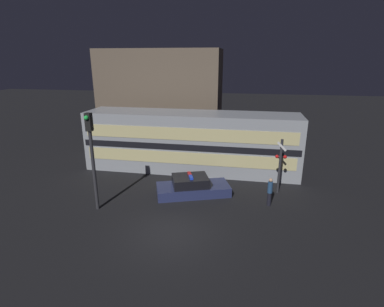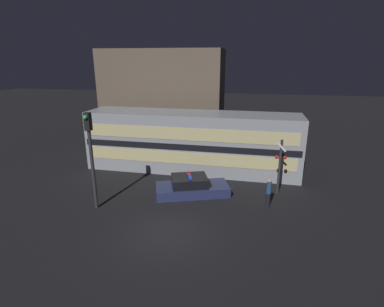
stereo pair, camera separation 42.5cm
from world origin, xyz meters
TOP-DOWN VIEW (x-y plane):
  - ground_plane at (0.00, 0.00)m, footprint 120.00×120.00m
  - train at (-0.62, 8.54)m, footprint 15.04×3.09m
  - police_car at (0.24, 4.35)m, footprint 4.65×3.14m
  - pedestrian at (4.69, 3.71)m, footprint 0.27×0.27m
  - crossing_signal_near at (5.30, 5.47)m, footprint 0.67×0.32m
  - traffic_light_corner at (-4.46, 1.60)m, footprint 0.30×0.46m
  - building_left at (-4.46, 14.19)m, footprint 10.62×4.01m

SIDE VIEW (x-z plane):
  - ground_plane at x=0.00m, z-range 0.00..0.00m
  - police_car at x=0.24m, z-range -0.17..1.09m
  - pedestrian at x=4.69m, z-range 0.02..1.63m
  - crossing_signal_near at x=5.30m, z-range 0.16..3.51m
  - train at x=-0.62m, z-range 0.00..4.19m
  - traffic_light_corner at x=-4.46m, z-range 0.61..5.84m
  - building_left at x=-4.46m, z-range 0.00..8.58m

